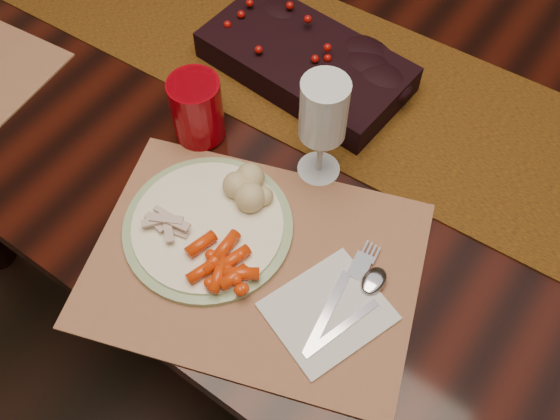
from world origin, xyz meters
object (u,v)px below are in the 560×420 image
Objects in this scene: dinner_plate at (208,226)px; napkin at (328,312)px; dining_table at (336,229)px; mashed_potatoes at (249,188)px; baby_carrots at (222,265)px; red_cup at (197,109)px; centerpiece at (306,58)px; placemat_main at (255,264)px; wine_glass at (322,131)px; turkey_shreds at (165,224)px.

napkin is at bearing -2.38° from dinner_plate.
dining_table is 21.88× the size of mashed_potatoes.
dinner_plate reaches higher than dining_table.
red_cup is (-0.19, 0.18, 0.03)m from baby_carrots.
centerpiece reaches higher than baby_carrots.
dinner_plate is (0.06, -0.35, -0.03)m from centerpiece.
wine_glass reaches higher than placemat_main.
turkey_shreds is at bearing 174.41° from placemat_main.
baby_carrots is at bearing -146.97° from napkin.
red_cup is (-0.15, 0.06, 0.02)m from mashed_potatoes.
turkey_shreds is 0.55× the size of red_cup.
wine_glass is at bearing 65.33° from mashed_potatoes.
napkin is at bearing -63.94° from dining_table.
red_cup is at bearing 176.98° from napkin.
centerpiece is 1.40× the size of dinner_plate.
baby_carrots reaches higher than dinner_plate.
napkin is at bearing 6.44° from turkey_shreds.
dining_table is 0.49m from wine_glass.
red_cup reaches higher than dinner_plate.
mashed_potatoes is (-0.04, -0.24, 0.42)m from dining_table.
wine_glass is at bearing 61.94° from turkey_shreds.
baby_carrots is 1.00× the size of red_cup.
dining_table is 15.95× the size of baby_carrots.
wine_glass reaches higher than napkin.
baby_carrots is 0.58× the size of wine_glass.
red_cup reaches higher than dining_table.
placemat_main reaches higher than dining_table.
turkey_shreds reaches higher than dining_table.
mashed_potatoes is at bearing 73.96° from dinner_plate.
placemat_main is (0.15, -0.35, -0.04)m from centerpiece.
placemat_main is (0.03, -0.32, 0.38)m from dining_table.
wine_glass reaches higher than dinner_plate.
red_cup reaches higher than turkey_shreds.
mashed_potatoes is at bearing -114.67° from wine_glass.
turkey_shreds is (-0.07, -0.11, -0.02)m from mashed_potatoes.
wine_glass is at bearing 14.17° from red_cup.
wine_glass is (-0.15, 0.20, 0.09)m from napkin.
dining_table is at bearing -16.10° from centerpiece.
dining_table is at bearing 78.90° from dinner_plate.
napkin is 0.38m from red_cup.
centerpiece is at bearing 92.06° from turkey_shreds.
dining_table is at bearing 80.48° from mashed_potatoes.
napkin is (0.27, 0.03, -0.02)m from turkey_shreds.
centerpiece is at bearing 148.05° from napkin.
dining_table is 0.50m from dinner_plate.
dinner_plate is at bearing -111.36° from wine_glass.
mashed_potatoes reaches higher than napkin.
wine_glass is at bearing 68.64° from dinner_plate.
red_cup is at bearing 114.14° from turkey_shreds.
baby_carrots is at bearing -72.31° from centerpiece.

